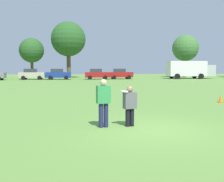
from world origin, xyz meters
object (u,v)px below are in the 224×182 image
(player_thrower, at_px, (103,100))
(box_truck, at_px, (190,69))
(parked_car_near_right, at_px, (97,74))
(parked_car_far_right, at_px, (120,74))
(parked_car_mid_right, at_px, (58,74))
(player_defender, at_px, (130,104))
(traffic_cone, at_px, (221,99))
(parked_car_center, at_px, (32,74))
(frisbee, at_px, (125,91))

(player_thrower, distance_m, box_truck, 41.93)
(parked_car_near_right, height_order, parked_car_far_right, same)
(parked_car_mid_right, distance_m, parked_car_far_right, 10.80)
(player_defender, bearing_deg, parked_car_far_right, 82.26)
(parked_car_far_right, bearing_deg, box_truck, -0.54)
(box_truck, bearing_deg, player_thrower, -116.49)
(parked_car_far_right, bearing_deg, traffic_cone, -87.50)
(traffic_cone, xyz_separation_m, parked_car_far_right, (-1.39, 31.88, 0.69))
(player_thrower, relative_size, box_truck, 0.20)
(parked_car_center, bearing_deg, frisbee, -75.16)
(frisbee, xyz_separation_m, parked_car_center, (-9.85, 37.19, -0.33))
(player_thrower, relative_size, parked_car_center, 0.40)
(player_thrower, distance_m, traffic_cone, 9.44)
(player_thrower, relative_size, parked_car_mid_right, 0.40)
(parked_car_mid_right, xyz_separation_m, box_truck, (23.44, 0.41, 0.83))
(parked_car_near_right, bearing_deg, parked_car_mid_right, 179.56)
(frisbee, height_order, parked_car_near_right, parked_car_near_right)
(player_thrower, bearing_deg, parked_car_center, 103.80)
(player_defender, xyz_separation_m, parked_car_mid_right, (-5.67, 37.06, 0.13))
(parked_car_center, bearing_deg, box_truck, 0.78)
(player_defender, distance_m, parked_car_near_right, 37.02)
(parked_car_mid_right, relative_size, parked_car_far_right, 1.00)
(player_thrower, bearing_deg, parked_car_near_right, 87.15)
(parked_car_center, bearing_deg, parked_car_far_right, 1.89)
(parked_car_mid_right, height_order, parked_car_near_right, same)
(player_defender, height_order, parked_car_near_right, parked_car_near_right)
(frisbee, distance_m, traffic_cone, 8.93)
(parked_car_center, distance_m, parked_car_far_right, 15.17)
(parked_car_center, relative_size, parked_car_far_right, 1.00)
(frisbee, xyz_separation_m, parked_car_near_right, (1.12, 37.10, -0.33))
(player_thrower, bearing_deg, parked_car_far_right, 80.88)
(parked_car_mid_right, bearing_deg, box_truck, 1.00)
(traffic_cone, bearing_deg, parked_car_far_right, 92.50)
(traffic_cone, bearing_deg, box_truck, 70.46)
(traffic_cone, height_order, parked_car_mid_right, parked_car_mid_right)
(parked_car_center, height_order, parked_car_mid_right, same)
(frisbee, distance_m, box_truck, 41.65)
(player_thrower, relative_size, frisbee, 6.14)
(traffic_cone, relative_size, parked_car_near_right, 0.11)
(parked_car_mid_right, xyz_separation_m, parked_car_far_right, (10.78, 0.53, 0.00))
(player_thrower, bearing_deg, player_defender, 3.54)
(traffic_cone, bearing_deg, parked_car_near_right, 100.12)
(traffic_cone, bearing_deg, parked_car_mid_right, 111.23)
(box_truck, bearing_deg, traffic_cone, -109.54)
(traffic_cone, height_order, box_truck, box_truck)
(frisbee, bearing_deg, parked_car_mid_right, 98.37)
(parked_car_center, distance_m, box_truck, 27.84)
(parked_car_near_right, bearing_deg, player_defender, -91.42)
(player_defender, xyz_separation_m, parked_car_far_right, (5.11, 37.59, 0.13))
(box_truck, bearing_deg, parked_car_far_right, 179.46)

